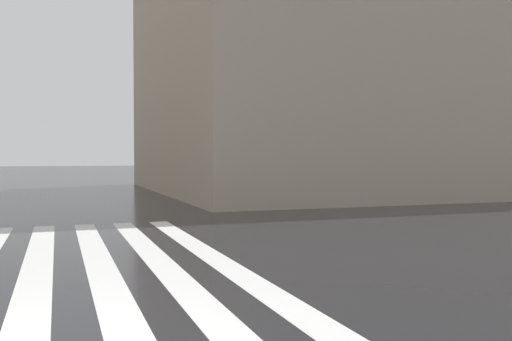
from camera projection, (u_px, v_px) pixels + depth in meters
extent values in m
cube|color=silver|center=(223.00, 264.00, 9.43)|extent=(13.00, 0.50, 0.01)
cube|color=silver|center=(165.00, 268.00, 9.09)|extent=(13.00, 0.50, 0.01)
cube|color=silver|center=(103.00, 272.00, 8.75)|extent=(13.00, 0.50, 0.01)
cube|color=silver|center=(35.00, 277.00, 8.41)|extent=(13.00, 0.50, 0.01)
cube|color=tan|center=(352.00, 52.00, 30.89)|extent=(19.63, 21.74, 15.42)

